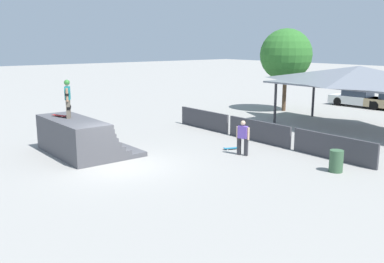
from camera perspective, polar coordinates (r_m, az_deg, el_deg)
ground_plane at (r=17.43m, az=-9.47°, el=-4.55°), size 160.00×160.00×0.00m
quarter_pipe_ramp at (r=19.54m, az=-14.79°, el=-0.89°), size 4.48×3.22×1.59m
skater_on_deck at (r=19.55m, az=-16.25°, el=4.56°), size 0.70×0.47×1.68m
skateboard_on_deck at (r=20.07m, az=-17.21°, el=2.05°), size 0.86×0.47×0.09m
bystander_walking at (r=18.74m, az=6.79°, el=-0.61°), size 0.61×0.34×1.55m
skateboard_on_ground at (r=19.88m, az=5.23°, el=-2.23°), size 0.46×0.78×0.09m
barrier_fence at (r=21.50m, az=8.88°, el=0.03°), size 12.47×0.12×1.05m
pavilion_shelter at (r=25.60m, az=21.38°, el=6.85°), size 10.09×4.49×3.60m
tree_beside_pavilion at (r=31.37m, az=12.43°, el=9.95°), size 3.66×3.66×5.84m
trash_bin at (r=17.23m, az=18.67°, el=-3.76°), size 0.52×0.52×0.85m
parked_car_white at (r=35.49m, az=21.31°, el=4.10°), size 4.41×1.86×1.27m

